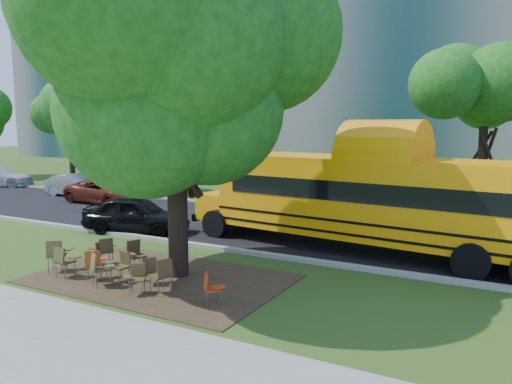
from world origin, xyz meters
The scene contains 30 objects.
ground centered at (0.00, 0.00, 0.00)m, with size 160.00×160.00×0.00m, color #254A17.
dirt_patch centered at (1.00, -0.50, 0.01)m, with size 7.00×4.50×0.03m, color #382819.
asphalt_road centered at (0.00, 7.00, 0.02)m, with size 80.00×8.00×0.04m, color black.
kerb_near centered at (0.00, 3.00, 0.07)m, with size 80.00×0.25×0.14m, color gray.
kerb_far centered at (0.00, 11.10, 0.07)m, with size 80.00×0.25×0.14m, color gray.
building_main centered at (-8.00, 36.00, 11.00)m, with size 38.00×16.00×22.00m, color gray.
building_left centered at (-38.00, 40.00, 10.00)m, with size 26.00×14.00×20.00m, color gray.
bg_tree_0 centered at (-12.00, 13.00, 4.57)m, with size 5.20×5.20×7.18m.
bg_tree_1 centered at (-20.00, 15.00, 5.39)m, with size 6.00×6.00×8.40m.
bg_tree_2 centered at (-5.00, 16.00, 4.21)m, with size 4.80×4.80×6.62m.
bg_tree_3 centered at (8.00, 14.00, 5.03)m, with size 5.60×5.60×7.84m.
main_tree centered at (1.32, -0.03, 5.34)m, with size 7.20×7.20×8.95m.
school_bus centered at (5.62, 5.19, 1.85)m, with size 13.27×4.29×3.19m.
chair_0 centered at (-2.00, -1.44, 0.60)m, with size 0.65×0.81×0.97m.
chair_1 centered at (-1.34, -1.75, 0.56)m, with size 0.61×0.54×0.91m.
chair_2 centered at (-0.44, -1.50, 0.55)m, with size 0.60×0.75×0.88m.
chair_3 centered at (0.28, -1.22, 0.53)m, with size 0.61×0.51×0.86m.
chair_4 centered at (0.07, -1.82, 0.57)m, with size 0.77×0.61×0.91m.
chair_5 centered at (1.34, -1.79, 0.49)m, with size 0.54×0.66×0.80m.
chair_6 centered at (1.93, -1.49, 0.59)m, with size 0.59×0.75×0.96m.
chair_7 centered at (3.45, -1.58, 0.50)m, with size 0.69×0.55×0.82m.
chair_8 centered at (-1.21, -0.29, 0.55)m, with size 0.59×0.75×0.89m.
chair_9 centered at (-1.43, -0.49, 0.49)m, with size 0.62×0.54×0.80m.
chair_10 centered at (-0.03, -0.33, 0.58)m, with size 0.58×0.74×0.94m.
chair_11 centered at (1.20, -1.08, 0.50)m, with size 0.54×0.69×0.81m.
black_car centered at (-3.69, 3.80, 0.72)m, with size 1.71×4.25×1.45m, color black.
bg_car_silver centered at (-13.61, 9.66, 0.67)m, with size 1.42×4.07×1.34m, color gray.
bg_car_red centered at (-10.15, 8.59, 0.67)m, with size 2.22×4.81×1.34m, color #4F180D.
pedestrian_a centered at (-15.01, 12.72, 0.98)m, with size 0.72×0.47×1.97m, color navy.
pedestrian_b centered at (-15.63, 11.85, 0.89)m, with size 0.87×0.68×1.78m, color #856450.
Camera 1 is at (9.83, -11.05, 4.30)m, focal length 35.00 mm.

